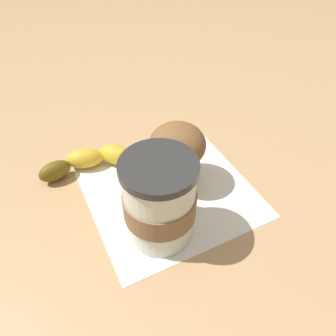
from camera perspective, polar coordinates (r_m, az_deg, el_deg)
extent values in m
plane|color=tan|center=(0.51, 0.00, -3.77)|extent=(3.00, 3.00, 0.00)
cube|color=white|center=(0.51, 0.00, -3.71)|extent=(0.25, 0.25, 0.00)
cylinder|color=silver|center=(0.42, -1.49, -6.07)|extent=(0.09, 0.09, 0.11)
cylinder|color=#2D2D2D|center=(0.37, -1.66, 0.16)|extent=(0.10, 0.10, 0.01)
cylinder|color=#846042|center=(0.42, -1.48, -6.20)|extent=(0.09, 0.09, 0.04)
cylinder|color=beige|center=(0.51, 1.54, -0.31)|extent=(0.06, 0.06, 0.04)
ellipsoid|color=brown|center=(0.48, 1.66, 4.10)|extent=(0.08, 0.08, 0.06)
ellipsoid|color=gold|center=(0.54, -4.01, 1.40)|extent=(0.06, 0.04, 0.03)
ellipsoid|color=gold|center=(0.55, -9.08, 2.31)|extent=(0.06, 0.07, 0.03)
ellipsoid|color=gold|center=(0.56, -14.32, 1.63)|extent=(0.05, 0.07, 0.03)
ellipsoid|color=brown|center=(0.55, -19.11, -0.50)|extent=(0.03, 0.05, 0.03)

